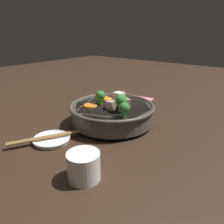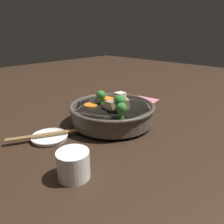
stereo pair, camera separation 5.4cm
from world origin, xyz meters
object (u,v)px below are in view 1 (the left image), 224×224
Objects in this scene: stirfry_bowl at (112,112)px; tea_cup at (84,166)px; chopsticks_pair at (51,136)px; side_saucer at (51,139)px.

stirfry_bowl is 0.30m from tea_cup.
stirfry_bowl is 1.31× the size of chopsticks_pair.
tea_cup is 0.20m from chopsticks_pair.
tea_cup is at bearing 163.19° from chopsticks_pair.
chopsticks_pair is at bearing -16.81° from tea_cup.
stirfry_bowl is at bearing -104.94° from chopsticks_pair.
tea_cup is 0.33× the size of chopsticks_pair.
chopsticks_pair is at bearing -90.00° from side_saucer.
stirfry_bowl reaches higher than side_saucer.
stirfry_bowl is 3.99× the size of tea_cup.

